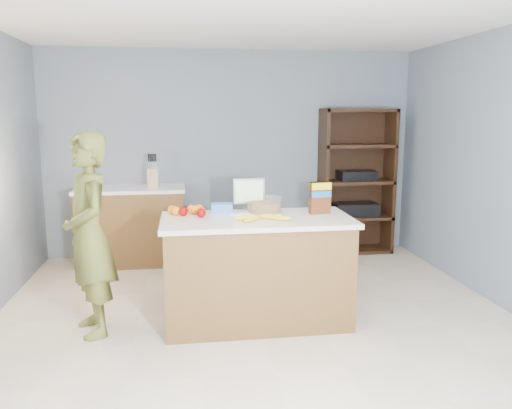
{
  "coord_description": "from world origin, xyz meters",
  "views": [
    {
      "loc": [
        -0.58,
        -3.66,
        1.74
      ],
      "look_at": [
        0.0,
        0.35,
        1.0
      ],
      "focal_mm": 35.0,
      "sensor_mm": 36.0,
      "label": 1
    }
  ],
  "objects": [
    {
      "name": "blue_carton",
      "position": [
        -0.27,
        0.55,
        0.94
      ],
      "size": [
        0.19,
        0.14,
        0.08
      ],
      "primitive_type": "cube",
      "rotation": [
        0.0,
        0.0,
        -0.09
      ],
      "color": "blue",
      "rests_on": "counter_peninsula"
    },
    {
      "name": "bananas",
      "position": [
        0.02,
        0.18,
        0.92
      ],
      "size": [
        0.47,
        0.22,
        0.04
      ],
      "color": "gold",
      "rests_on": "counter_peninsula"
    },
    {
      "name": "person",
      "position": [
        -1.33,
        0.28,
        0.8
      ],
      "size": [
        0.58,
        0.69,
        1.61
      ],
      "primitive_type": "imported",
      "rotation": [
        0.0,
        0.0,
        -1.18
      ],
      "color": "brown",
      "rests_on": "ground"
    },
    {
      "name": "salad_bowl",
      "position": [
        0.1,
        0.51,
        0.96
      ],
      "size": [
        0.3,
        0.3,
        0.13
      ],
      "color": "#267219",
      "rests_on": "counter_peninsula"
    },
    {
      "name": "oranges",
      "position": [
        -0.55,
        0.53,
        0.94
      ],
      "size": [
        0.31,
        0.17,
        0.07
      ],
      "color": "orange",
      "rests_on": "counter_peninsula"
    },
    {
      "name": "knife_block",
      "position": [
        -0.94,
        2.14,
        1.02
      ],
      "size": [
        0.12,
        0.1,
        0.31
      ],
      "color": "tan",
      "rests_on": "back_cabinet"
    },
    {
      "name": "apples",
      "position": [
        -0.52,
        0.41,
        0.94
      ],
      "size": [
        0.22,
        0.16,
        0.08
      ],
      "color": "#880203",
      "rests_on": "counter_peninsula"
    },
    {
      "name": "walls",
      "position": [
        0.0,
        0.0,
        1.65
      ],
      "size": [
        4.52,
        5.02,
        2.51
      ],
      "color": "slate",
      "rests_on": "ground"
    },
    {
      "name": "tv",
      "position": [
        -0.02,
        0.63,
        1.06
      ],
      "size": [
        0.28,
        0.12,
        0.28
      ],
      "color": "silver",
      "rests_on": "counter_peninsula"
    },
    {
      "name": "cereal_box",
      "position": [
        0.55,
        0.39,
        1.06
      ],
      "size": [
        0.19,
        0.09,
        0.27
      ],
      "color": "#592B14",
      "rests_on": "counter_peninsula"
    },
    {
      "name": "back_cabinet",
      "position": [
        -1.2,
        2.2,
        0.45
      ],
      "size": [
        1.24,
        0.62,
        0.9
      ],
      "color": "brown",
      "rests_on": "ground"
    },
    {
      "name": "floor",
      "position": [
        0.0,
        0.0,
        0.0
      ],
      "size": [
        4.5,
        5.0,
        0.02
      ],
      "primitive_type": "cube",
      "color": "beige",
      "rests_on": "ground"
    },
    {
      "name": "envelopes",
      "position": [
        0.0,
        0.42,
        0.9
      ],
      "size": [
        0.45,
        0.19,
        0.0
      ],
      "color": "white",
      "rests_on": "counter_peninsula"
    },
    {
      "name": "counter_peninsula",
      "position": [
        0.0,
        0.3,
        0.42
      ],
      "size": [
        1.56,
        0.76,
        0.9
      ],
      "color": "brown",
      "rests_on": "ground"
    },
    {
      "name": "shelving_unit",
      "position": [
        1.55,
        2.35,
        0.86
      ],
      "size": [
        0.9,
        0.4,
        1.8
      ],
      "color": "black",
      "rests_on": "ground"
    }
  ]
}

